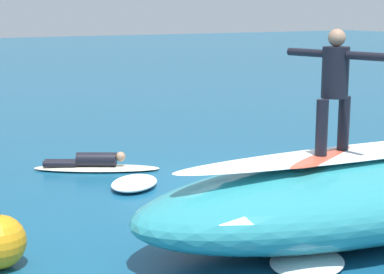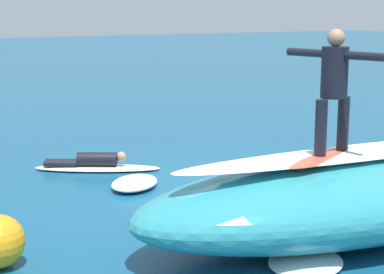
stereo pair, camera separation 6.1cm
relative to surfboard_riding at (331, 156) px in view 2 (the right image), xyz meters
name	(u,v)px [view 2 (the right image)]	position (x,y,z in m)	size (l,w,h in m)	color
ground_plane	(233,189)	(-0.26, -2.65, -1.14)	(120.00, 120.00, 0.00)	#145175
wave_crest	(369,194)	(-0.66, 0.06, -0.59)	(6.87, 2.40, 1.10)	teal
wave_foam_lip	(371,151)	(-0.66, 0.06, 0.00)	(5.84, 0.84, 0.08)	white
surfboard_riding	(331,156)	(0.00, 0.00, 0.00)	(1.99, 0.55, 0.08)	#E0563D
surfer_riding	(334,82)	(0.00, 0.00, 0.96)	(0.62, 1.49, 1.58)	black
surfboard_paddling	(97,168)	(1.26, -5.04, -1.10)	(2.39, 0.57, 0.08)	#EAE5C6
surfer_paddling	(91,160)	(1.36, -5.10, -0.94)	(1.42, 0.96, 0.28)	black
foam_patch_near	(306,262)	(0.84, 0.57, -1.08)	(1.03, 0.86, 0.12)	white
foam_patch_mid	(135,183)	(1.17, -3.56, -1.06)	(1.07, 0.74, 0.17)	white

